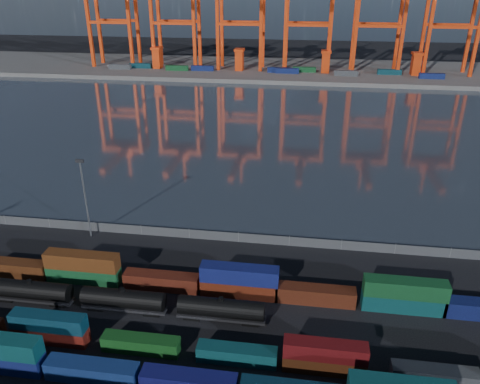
# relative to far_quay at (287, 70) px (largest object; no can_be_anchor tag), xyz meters

# --- Properties ---
(ground) EXTENTS (700.00, 700.00, 0.00)m
(ground) POSITION_rel_far_quay_xyz_m (0.00, -210.00, -1.00)
(ground) COLOR black
(ground) RESTS_ON ground
(harbor_water) EXTENTS (700.00, 700.00, 0.00)m
(harbor_water) POSITION_rel_far_quay_xyz_m (0.00, -105.00, -0.99)
(harbor_water) COLOR #2C3540
(harbor_water) RESTS_ON ground
(far_quay) EXTENTS (700.00, 70.00, 2.00)m
(far_quay) POSITION_rel_far_quay_xyz_m (0.00, 0.00, 0.00)
(far_quay) COLOR #514F4C
(far_quay) RESTS_ON ground
(container_row_south) EXTENTS (127.24, 2.50, 5.33)m
(container_row_south) POSITION_rel_far_quay_xyz_m (0.27, -219.05, 0.95)
(container_row_south) COLOR #3F4244
(container_row_south) RESTS_ON ground
(container_row_mid) EXTENTS (101.87, 2.23, 4.76)m
(container_row_mid) POSITION_rel_far_quay_xyz_m (-3.08, -213.28, 0.98)
(container_row_mid) COLOR #101C50
(container_row_mid) RESTS_ON ground
(container_row_north) EXTENTS (141.81, 2.59, 5.52)m
(container_row_north) POSITION_rel_far_quay_xyz_m (5.98, -198.76, 1.02)
(container_row_north) COLOR #0F274B
(container_row_north) RESTS_ON ground
(waterfront_fence) EXTENTS (160.12, 0.12, 2.20)m
(waterfront_fence) POSITION_rel_far_quay_xyz_m (-0.00, -182.00, 0.00)
(waterfront_fence) COLOR #595B5E
(waterfront_fence) RESTS_ON ground
(yard_light_mast) EXTENTS (1.60, 0.40, 16.60)m
(yard_light_mast) POSITION_rel_far_quay_xyz_m (-30.00, -184.00, 8.30)
(yard_light_mast) COLOR slate
(yard_light_mast) RESTS_ON ground
(quay_containers) EXTENTS (172.58, 10.99, 2.60)m
(quay_containers) POSITION_rel_far_quay_xyz_m (-11.00, -14.54, 2.30)
(quay_containers) COLOR navy
(quay_containers) RESTS_ON far_quay
(straddle_carriers) EXTENTS (140.00, 7.00, 11.10)m
(straddle_carriers) POSITION_rel_far_quay_xyz_m (-2.50, -10.00, 6.82)
(straddle_carriers) COLOR #EA3C10
(straddle_carriers) RESTS_ON far_quay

